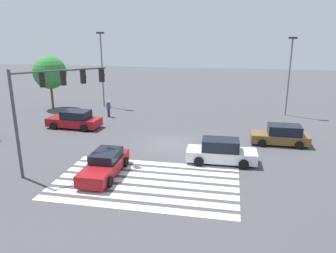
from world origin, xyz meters
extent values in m
plane|color=#47474C|center=(0.00, 0.00, 0.00)|extent=(112.86, 112.86, 0.00)
cube|color=silver|center=(0.00, -9.57, 0.00)|extent=(10.66, 0.60, 0.01)
cube|color=silver|center=(0.00, -8.62, 0.00)|extent=(10.66, 0.60, 0.01)
cube|color=silver|center=(0.00, -7.67, 0.00)|extent=(10.66, 0.60, 0.01)
cube|color=silver|center=(0.00, -6.72, 0.00)|extent=(10.66, 0.60, 0.01)
cube|color=silver|center=(0.00, -5.77, 0.00)|extent=(10.66, 0.60, 0.01)
cube|color=silver|center=(0.00, -4.82, 0.00)|extent=(10.66, 0.60, 0.01)
cube|color=silver|center=(0.00, -3.87, 0.00)|extent=(10.66, 0.60, 0.01)
cylinder|color=#47474C|center=(-7.47, -7.47, 3.23)|extent=(0.18, 0.18, 6.45)
cylinder|color=#47474C|center=(-5.46, -5.46, 6.20)|extent=(4.11, 4.11, 0.12)
cube|color=black|center=(-6.26, -6.26, 5.73)|extent=(0.40, 0.40, 0.84)
sphere|color=red|center=(-6.15, -6.15, 5.73)|extent=(0.16, 0.16, 0.16)
cube|color=black|center=(-5.39, -5.39, 5.73)|extent=(0.40, 0.40, 0.84)
sphere|color=gold|center=(-5.28, -5.28, 5.73)|extent=(0.16, 0.16, 0.16)
cube|color=black|center=(-4.52, -4.52, 5.73)|extent=(0.40, 0.40, 0.84)
sphere|color=green|center=(-4.40, -4.40, 5.73)|extent=(0.16, 0.16, 0.16)
cube|color=black|center=(-3.64, -3.64, 5.73)|extent=(0.40, 0.40, 0.84)
sphere|color=red|center=(-3.53, -3.53, 5.73)|extent=(0.16, 0.16, 0.16)
cube|color=maroon|center=(-9.28, 2.99, 0.55)|extent=(4.88, 2.18, 0.72)
cube|color=black|center=(-9.03, 2.98, 1.25)|extent=(2.44, 1.86, 0.69)
cylinder|color=black|center=(-10.82, 2.09, 0.34)|extent=(0.69, 0.26, 0.68)
cylinder|color=black|center=(-10.71, 4.05, 0.34)|extent=(0.69, 0.26, 0.68)
cylinder|color=black|center=(-7.86, 1.93, 0.34)|extent=(0.69, 0.26, 0.68)
cylinder|color=black|center=(-7.75, 3.89, 0.34)|extent=(0.69, 0.26, 0.68)
cube|color=silver|center=(4.17, -2.86, 0.53)|extent=(4.64, 1.78, 0.71)
cube|color=black|center=(4.09, -2.86, 1.26)|extent=(2.45, 1.56, 0.74)
cylinder|color=black|center=(5.58, -1.97, 0.32)|extent=(0.65, 0.24, 0.64)
cylinder|color=black|center=(5.62, -3.67, 0.32)|extent=(0.65, 0.24, 0.64)
cylinder|color=black|center=(2.73, -2.04, 0.32)|extent=(0.65, 0.24, 0.64)
cylinder|color=black|center=(2.77, -3.75, 0.32)|extent=(0.65, 0.24, 0.64)
cube|color=maroon|center=(-2.74, -6.20, 0.52)|extent=(1.73, 4.83, 0.70)
cube|color=black|center=(-2.74, -5.81, 1.14)|extent=(1.54, 2.23, 0.53)
cylinder|color=black|center=(-1.86, -7.69, 0.31)|extent=(0.23, 0.63, 0.63)
cylinder|color=black|center=(-3.59, -7.71, 0.31)|extent=(0.23, 0.63, 0.63)
cylinder|color=black|center=(-1.89, -4.70, 0.31)|extent=(0.23, 0.63, 0.63)
cylinder|color=black|center=(-3.62, -4.72, 0.31)|extent=(0.23, 0.63, 0.63)
cube|color=brown|center=(8.46, 1.79, 0.50)|extent=(4.33, 1.75, 0.66)
cube|color=black|center=(8.78, 1.79, 1.19)|extent=(2.44, 1.57, 0.72)
cylinder|color=black|center=(7.12, 0.90, 0.31)|extent=(0.62, 0.22, 0.62)
cylinder|color=black|center=(7.12, 2.69, 0.31)|extent=(0.62, 0.22, 0.62)
cylinder|color=black|center=(9.80, 0.90, 0.31)|extent=(0.62, 0.22, 0.62)
cylinder|color=black|center=(9.80, 2.68, 0.31)|extent=(0.62, 0.22, 0.62)
cylinder|color=#38383D|center=(-7.54, 7.34, 0.41)|extent=(0.14, 0.14, 0.83)
cylinder|color=#38383D|center=(-7.65, 7.22, 0.41)|extent=(0.14, 0.14, 0.83)
cube|color=#284C93|center=(-7.60, 7.28, 1.15)|extent=(0.41, 0.41, 0.65)
sphere|color=beige|center=(-7.60, 7.28, 1.59)|extent=(0.22, 0.22, 0.22)
cylinder|color=slate|center=(10.29, 11.46, 3.87)|extent=(0.16, 0.16, 7.74)
cube|color=#333338|center=(10.29, 11.46, 7.84)|extent=(0.80, 0.36, 0.20)
cylinder|color=slate|center=(-9.96, 11.94, 4.10)|extent=(0.16, 0.16, 8.20)
cube|color=#333338|center=(-9.96, 11.94, 8.30)|extent=(0.80, 0.36, 0.20)
cylinder|color=brown|center=(-15.30, 9.84, 1.26)|extent=(0.26, 0.26, 2.52)
sphere|color=#337F38|center=(-15.30, 9.84, 4.08)|extent=(3.66, 3.66, 3.66)
camera|label=1|loc=(4.56, -23.53, 8.44)|focal=35.00mm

